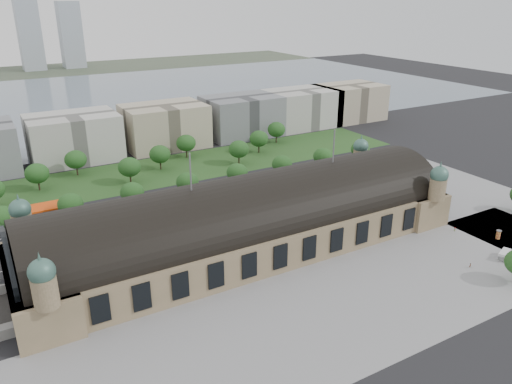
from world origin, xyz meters
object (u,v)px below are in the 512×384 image
traffic_car_5 (300,187)px  parked_car_2 (56,258)px  parked_car_4 (152,235)px  bus_mid (252,206)px  van_south (504,255)px  traffic_car_6 (357,179)px  parked_car_1 (92,251)px  parked_car_5 (84,252)px  pedestrian_0 (455,229)px  advertising_column (498,235)px  parked_car_0 (67,261)px  pedestrian_1 (470,266)px  parked_car_3 (125,242)px  traffic_car_4 (226,204)px  bus_west (178,225)px  bus_east (263,205)px  traffic_car_3 (163,210)px  parked_car_6 (156,234)px  petrol_station (50,207)px  traffic_car_2 (56,248)px

traffic_car_5 → parked_car_2: size_ratio=0.80×
parked_car_4 → bus_mid: 43.28m
van_south → traffic_car_6: bearing=65.2°
parked_car_1 → van_south: (117.12, -72.78, 0.64)m
parked_car_5 → pedestrian_0: bearing=40.2°
parked_car_4 → van_south: 120.75m
advertising_column → parked_car_0: bearing=156.5°
parked_car_2 → pedestrian_1: pedestrian_1 is taller
traffic_car_5 → bus_mid: bearing=106.7°
parked_car_3 → parked_car_4: (10.08, 0.00, 0.04)m
traffic_car_4 → pedestrian_0: (62.33, -64.12, 0.21)m
parked_car_1 → parked_car_2: 11.67m
bus_west → bus_east: size_ratio=0.83×
traffic_car_4 → bus_mid: bearing=40.1°
traffic_car_5 → parked_car_5: 99.93m
traffic_car_3 → parked_car_2: bearing=116.0°
parked_car_2 → van_south: van_south is taller
van_south → parked_car_6: bearing=122.2°
traffic_car_6 → parked_car_3: 113.19m
pedestrian_1 → bus_east: bearing=76.4°
parked_car_6 → parked_car_2: bearing=-123.7°
parked_car_4 → parked_car_5: (-24.36, -0.78, -0.00)m
van_south → parked_car_1: bearing=128.5°
petrol_station → pedestrian_0: 156.54m
parked_car_3 → pedestrian_0: size_ratio=2.51×
parked_car_0 → parked_car_6: (31.91, 3.99, -0.01)m
traffic_car_3 → van_south: van_south is taller
traffic_car_2 → pedestrian_1: (112.68, -79.73, 0.11)m
parked_car_6 → bus_east: 46.48m
parked_car_0 → parked_car_3: size_ratio=1.16×
advertising_column → parked_car_5: bearing=154.4°
traffic_car_3 → parked_car_3: size_ratio=1.18×
bus_mid → advertising_column: 91.93m
traffic_car_4 → parked_car_5: (-60.51, -13.16, 0.12)m
parked_car_5 → parked_car_6: 25.88m
bus_west → van_south: 113.72m
parked_car_5 → bus_mid: size_ratio=0.44×
parked_car_1 → parked_car_5: bearing=-121.0°
bus_west → pedestrian_0: 102.84m
parked_car_5 → van_south: 140.39m
traffic_car_4 → bus_west: size_ratio=0.35×
traffic_car_4 → bus_east: 15.74m
van_south → pedestrian_0: van_south is taller
petrol_station → traffic_car_6: petrol_station is taller
advertising_column → pedestrian_1: advertising_column is taller
bus_mid → advertising_column: size_ratio=3.70×
traffic_car_3 → parked_car_6: (-10.01, -19.71, 0.08)m
traffic_car_2 → bus_west: bearing=88.5°
parked_car_1 → pedestrian_0: (120.13, -50.60, 0.20)m
parked_car_4 → bus_west: size_ratio=0.44×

